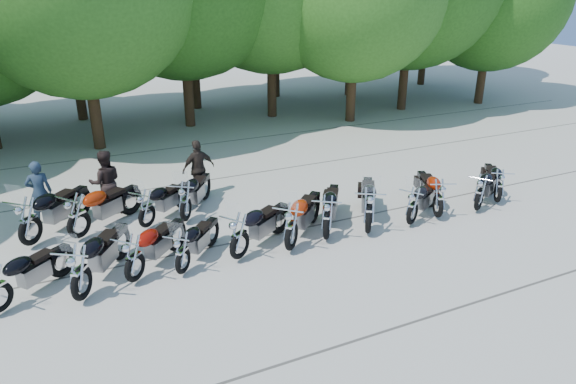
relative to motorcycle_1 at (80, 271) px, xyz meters
name	(u,v)px	position (x,y,z in m)	size (l,w,h in m)	color
ground	(315,257)	(5.06, -0.38, -0.69)	(90.00, 90.00, 0.00)	#A5A295
motorcycle_1	(80,271)	(0.00, 0.00, 0.00)	(0.75, 2.46, 1.39)	black
motorcycle_2	(134,257)	(1.07, 0.25, -0.06)	(0.68, 2.24, 1.27)	#7C0C04
motorcycle_3	(182,252)	(2.07, 0.15, -0.12)	(0.62, 2.05, 1.16)	black
motorcycle_4	(239,235)	(3.42, 0.23, -0.03)	(0.71, 2.34, 1.32)	black
motorcycle_5	(291,226)	(4.67, 0.10, 0.00)	(0.75, 2.46, 1.39)	#9F2305
motorcycle_6	(327,216)	(5.71, 0.25, -0.02)	(0.72, 2.38, 1.34)	black
motorcycle_7	(369,209)	(6.82, 0.10, 0.01)	(0.76, 2.51, 1.42)	black
motorcycle_8	(413,205)	(8.15, 0.04, -0.09)	(0.65, 2.14, 1.21)	black
motorcycle_9	(439,197)	(9.06, 0.11, -0.06)	(0.69, 2.26, 1.28)	maroon
motorcycle_10	(480,191)	(10.40, -0.02, -0.07)	(0.67, 2.19, 1.24)	black
motorcycle_11	(499,185)	(11.33, 0.19, -0.11)	(0.63, 2.07, 1.17)	black
motorcycle_12	(28,220)	(-0.92, 2.98, 0.03)	(0.78, 2.56, 1.45)	black
motorcycle_13	(77,215)	(0.17, 2.89, 0.00)	(0.74, 2.44, 1.38)	#952105
motorcycle_14	(146,207)	(1.81, 2.80, -0.09)	(0.66, 2.16, 1.22)	black
motorcycle_15	(185,200)	(2.82, 2.75, -0.04)	(0.70, 2.31, 1.30)	black
rider_0	(39,192)	(-0.63, 4.40, 0.17)	(0.63, 0.41, 1.73)	#203042
rider_1	(106,182)	(1.03, 4.31, 0.21)	(0.88, 0.69, 1.81)	black
rider_2	(199,169)	(3.67, 4.44, 0.18)	(1.02, 0.43, 1.74)	black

